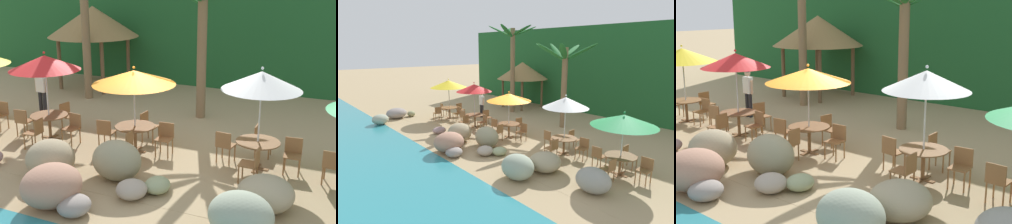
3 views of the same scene
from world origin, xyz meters
TOP-DOWN VIEW (x-y plane):
  - ground_plane at (0.00, 0.00)m, footprint 120.00×120.00m
  - terrace_deck at (0.00, 0.00)m, footprint 18.00×5.20m
  - foliage_backdrop at (0.00, 9.00)m, footprint 28.00×2.40m
  - rock_seawall at (-0.47, -2.57)m, footprint 15.17×3.50m
  - umbrella_yellow at (-6.15, -0.22)m, footprint 2.31×2.31m
  - dining_table_yellow at (-6.15, -0.22)m, footprint 1.10×1.10m
  - chair_yellow_seaward at (-5.31, -0.11)m, footprint 0.43×0.44m
  - chair_yellow_inland at (-6.26, 0.63)m, footprint 0.43×0.43m
  - umbrella_red at (-3.33, -0.18)m, footprint 2.04×2.04m
  - dining_table_red at (-3.33, -0.18)m, footprint 1.10×1.10m
  - chair_red_seaward at (-2.48, -0.21)m, footprint 0.47×0.48m
  - chair_red_inland at (-3.31, 0.67)m, footprint 0.48×0.47m
  - chair_red_left at (-4.16, -0.38)m, footprint 0.47×0.48m
  - chair_red_right at (-3.14, -1.02)m, footprint 0.47×0.47m
  - umbrella_orange at (-0.53, -0.02)m, footprint 2.24×2.24m
  - dining_table_orange at (-0.53, -0.02)m, footprint 1.10×1.10m
  - chair_orange_seaward at (0.31, 0.12)m, footprint 0.44×0.45m
  - chair_orange_inland at (-0.58, 0.83)m, footprint 0.45×0.44m
  - chair_orange_left at (-1.37, -0.21)m, footprint 0.47×0.47m
  - chair_orange_right at (-0.35, -0.86)m, footprint 0.47×0.46m
  - umbrella_white at (2.81, 0.19)m, footprint 1.93×1.93m
  - dining_table_white at (2.81, 0.19)m, footprint 1.10×1.10m
  - chair_white_seaward at (3.65, 0.35)m, footprint 0.46×0.46m
  - chair_white_inland at (2.69, 1.03)m, footprint 0.44×0.44m
  - chair_white_left at (1.96, 0.20)m, footprint 0.47×0.48m
  - chair_white_right at (2.90, -0.66)m, footprint 0.43×0.42m
  - chair_green_left at (4.59, -0.02)m, footprint 0.44×0.45m
  - palm_tree_nearest at (-4.91, 4.20)m, footprint 3.24×3.21m
  - palm_tree_second at (-0.00, 3.67)m, footprint 3.68×3.71m
  - palapa_hut at (-5.78, 6.00)m, footprint 3.88×3.88m
  - waiter_in_white at (-5.01, 1.54)m, footprint 0.52×0.21m

SIDE VIEW (x-z plane):
  - ground_plane at x=0.00m, z-range 0.00..0.00m
  - terrace_deck at x=0.00m, z-range 0.00..0.01m
  - rock_seawall at x=-0.47m, z-range -0.09..0.88m
  - chair_yellow_seaward at x=-5.31m, z-range 0.08..0.95m
  - chair_yellow_inland at x=-6.26m, z-range 0.08..0.95m
  - chair_red_seaward at x=-2.48m, z-range 0.08..0.95m
  - chair_red_inland at x=-3.31m, z-range 0.08..0.95m
  - chair_red_left at x=-4.16m, z-range 0.08..0.95m
  - chair_red_right at x=-3.14m, z-range 0.08..0.95m
  - chair_orange_seaward at x=0.31m, z-range 0.08..0.95m
  - chair_orange_inland at x=-0.58m, z-range 0.08..0.95m
  - chair_orange_left at x=-1.37m, z-range 0.08..0.95m
  - chair_orange_right at x=-0.35m, z-range 0.08..0.95m
  - chair_white_seaward at x=3.65m, z-range 0.08..0.95m
  - chair_white_inland at x=2.69m, z-range 0.08..0.95m
  - chair_white_left at x=1.96m, z-range 0.08..0.95m
  - chair_white_right at x=2.90m, z-range 0.08..0.95m
  - chair_green_left at x=4.59m, z-range 0.08..0.95m
  - dining_table_yellow at x=-6.15m, z-range 0.24..0.98m
  - dining_table_red at x=-3.33m, z-range 0.24..0.98m
  - dining_table_orange at x=-0.53m, z-range 0.24..0.98m
  - dining_table_white at x=2.81m, z-range 0.24..0.98m
  - waiter_in_white at x=-5.01m, z-range 0.14..1.84m
  - umbrella_orange at x=-0.53m, z-range 0.89..3.29m
  - umbrella_yellow at x=-6.15m, z-range 0.96..3.57m
  - umbrella_white at x=2.81m, z-range 0.97..3.58m
  - umbrella_red at x=-3.33m, z-range 0.98..3.60m
  - palapa_hut at x=-5.78m, z-range 1.08..4.55m
  - foliage_backdrop at x=0.00m, z-range 0.00..6.00m
  - palm_tree_second at x=0.00m, z-range 1.00..5.82m
  - palm_tree_nearest at x=-4.91m, z-range 0.95..7.00m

